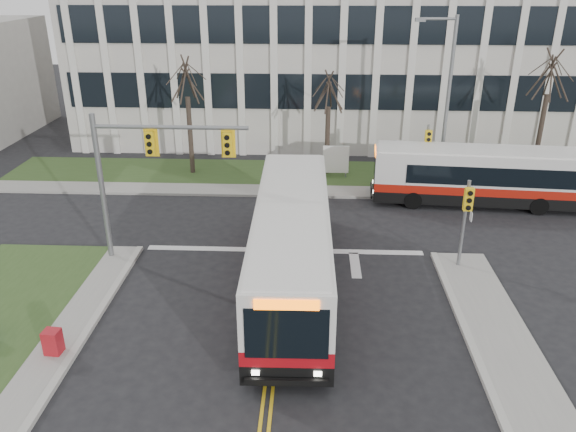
{
  "coord_description": "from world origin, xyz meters",
  "views": [
    {
      "loc": [
        1.15,
        -13.57,
        11.18
      ],
      "look_at": [
        0.2,
        7.39,
        2.0
      ],
      "focal_mm": 35.0,
      "sensor_mm": 36.0,
      "label": 1
    }
  ],
  "objects_px": {
    "directory_sign": "(336,160)",
    "bus_main": "(292,247)",
    "newspaper_box_red": "(53,344)",
    "streetlight": "(445,96)",
    "bus_cross": "(481,178)"
  },
  "relations": [
    {
      "from": "bus_main",
      "to": "bus_cross",
      "type": "distance_m",
      "value": 12.8
    },
    {
      "from": "directory_sign",
      "to": "bus_main",
      "type": "height_order",
      "value": "bus_main"
    },
    {
      "from": "newspaper_box_red",
      "to": "bus_main",
      "type": "bearing_deg",
      "value": 37.34
    },
    {
      "from": "bus_main",
      "to": "newspaper_box_red",
      "type": "distance_m",
      "value": 8.78
    },
    {
      "from": "streetlight",
      "to": "bus_cross",
      "type": "height_order",
      "value": "streetlight"
    },
    {
      "from": "streetlight",
      "to": "bus_cross",
      "type": "relative_size",
      "value": 0.85
    },
    {
      "from": "bus_main",
      "to": "bus_cross",
      "type": "height_order",
      "value": "bus_main"
    },
    {
      "from": "directory_sign",
      "to": "bus_cross",
      "type": "xyz_separation_m",
      "value": [
        7.33,
        -3.5,
        0.28
      ]
    },
    {
      "from": "directory_sign",
      "to": "newspaper_box_red",
      "type": "bearing_deg",
      "value": -118.95
    },
    {
      "from": "streetlight",
      "to": "newspaper_box_red",
      "type": "xyz_separation_m",
      "value": [
        -14.9,
        -15.63,
        -4.72
      ]
    },
    {
      "from": "streetlight",
      "to": "directory_sign",
      "type": "xyz_separation_m",
      "value": [
        -5.53,
        1.3,
        -4.02
      ]
    },
    {
      "from": "directory_sign",
      "to": "newspaper_box_red",
      "type": "xyz_separation_m",
      "value": [
        -9.36,
        -16.93,
        -0.7
      ]
    },
    {
      "from": "newspaper_box_red",
      "to": "streetlight",
      "type": "bearing_deg",
      "value": 50.74
    },
    {
      "from": "bus_main",
      "to": "newspaper_box_red",
      "type": "bearing_deg",
      "value": -147.93
    },
    {
      "from": "streetlight",
      "to": "bus_main",
      "type": "xyz_separation_m",
      "value": [
        -7.6,
        -10.89,
        -3.54
      ]
    }
  ]
}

